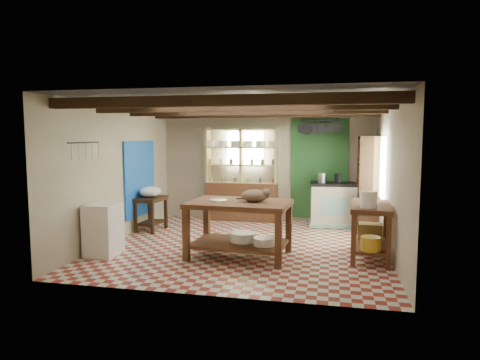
% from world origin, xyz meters
% --- Properties ---
extents(floor, '(5.00, 5.00, 0.02)m').
position_xyz_m(floor, '(0.00, 0.00, -0.01)').
color(floor, maroon).
rests_on(floor, ground).
extents(ceiling, '(5.00, 5.00, 0.02)m').
position_xyz_m(ceiling, '(0.00, 0.00, 2.60)').
color(ceiling, '#46454A').
rests_on(ceiling, wall_back).
extents(wall_back, '(5.00, 0.04, 2.60)m').
position_xyz_m(wall_back, '(0.00, 2.50, 1.30)').
color(wall_back, '#BAAF96').
rests_on(wall_back, floor).
extents(wall_front, '(5.00, 0.04, 2.60)m').
position_xyz_m(wall_front, '(0.00, -2.50, 1.30)').
color(wall_front, '#BAAF96').
rests_on(wall_front, floor).
extents(wall_left, '(0.04, 5.00, 2.60)m').
position_xyz_m(wall_left, '(-2.50, 0.00, 1.30)').
color(wall_left, '#BAAF96').
rests_on(wall_left, floor).
extents(wall_right, '(0.04, 5.00, 2.60)m').
position_xyz_m(wall_right, '(2.50, 0.00, 1.30)').
color(wall_right, '#BAAF96').
rests_on(wall_right, floor).
extents(ceiling_beams, '(5.00, 3.80, 0.15)m').
position_xyz_m(ceiling_beams, '(0.00, 0.00, 2.48)').
color(ceiling_beams, '#372213').
rests_on(ceiling_beams, ceiling).
extents(blue_wall_patch, '(0.04, 1.40, 1.60)m').
position_xyz_m(blue_wall_patch, '(-2.47, 0.90, 1.10)').
color(blue_wall_patch, blue).
rests_on(blue_wall_patch, wall_left).
extents(green_wall_patch, '(1.30, 0.04, 2.30)m').
position_xyz_m(green_wall_patch, '(1.25, 2.47, 1.25)').
color(green_wall_patch, '#205023').
rests_on(green_wall_patch, wall_back).
extents(window_back, '(0.90, 0.02, 0.80)m').
position_xyz_m(window_back, '(-0.50, 2.48, 1.70)').
color(window_back, beige).
rests_on(window_back, wall_back).
extents(window_right, '(0.02, 1.30, 1.20)m').
position_xyz_m(window_right, '(2.48, 1.00, 1.40)').
color(window_right, beige).
rests_on(window_right, wall_right).
extents(utensil_rail, '(0.06, 0.90, 0.28)m').
position_xyz_m(utensil_rail, '(-2.44, -1.20, 1.78)').
color(utensil_rail, black).
rests_on(utensil_rail, wall_left).
extents(pot_rack, '(0.86, 0.12, 0.36)m').
position_xyz_m(pot_rack, '(1.25, 2.05, 2.18)').
color(pot_rack, black).
rests_on(pot_rack, ceiling).
extents(shelving_unit, '(1.70, 0.34, 2.20)m').
position_xyz_m(shelving_unit, '(-0.55, 2.31, 1.10)').
color(shelving_unit, tan).
rests_on(shelving_unit, floor).
extents(tall_rack, '(0.40, 0.86, 2.00)m').
position_xyz_m(tall_rack, '(2.28, 1.80, 1.00)').
color(tall_rack, '#372213').
rests_on(tall_rack, floor).
extents(work_table, '(1.71, 1.20, 0.93)m').
position_xyz_m(work_table, '(0.05, -0.70, 0.47)').
color(work_table, brown).
rests_on(work_table, floor).
extents(stove, '(1.04, 0.74, 0.97)m').
position_xyz_m(stove, '(1.57, 2.15, 0.48)').
color(stove, beige).
rests_on(stove, floor).
extents(prep_table, '(0.54, 0.74, 0.72)m').
position_xyz_m(prep_table, '(-2.20, 0.82, 0.36)').
color(prep_table, '#372213').
rests_on(prep_table, floor).
extents(white_cabinet, '(0.50, 0.60, 0.88)m').
position_xyz_m(white_cabinet, '(-2.22, -1.07, 0.44)').
color(white_cabinet, white).
rests_on(white_cabinet, floor).
extents(right_counter, '(0.71, 1.29, 0.90)m').
position_xyz_m(right_counter, '(2.18, -0.31, 0.45)').
color(right_counter, brown).
rests_on(right_counter, floor).
extents(cat, '(0.47, 0.38, 0.20)m').
position_xyz_m(cat, '(0.30, -0.66, 1.03)').
color(cat, '#8D7052').
rests_on(cat, work_table).
extents(steel_tray, '(0.33, 0.33, 0.02)m').
position_xyz_m(steel_tray, '(-0.30, -0.72, 0.94)').
color(steel_tray, '#B7B8C0').
rests_on(steel_tray, work_table).
extents(basin_large, '(0.46, 0.46, 0.15)m').
position_xyz_m(basin_large, '(0.10, -0.65, 0.32)').
color(basin_large, white).
rests_on(basin_large, work_table).
extents(basin_small, '(0.38, 0.38, 0.13)m').
position_xyz_m(basin_small, '(0.49, -0.82, 0.31)').
color(basin_small, white).
rests_on(basin_small, work_table).
extents(kettle_left, '(0.20, 0.20, 0.21)m').
position_xyz_m(kettle_left, '(1.32, 2.13, 1.07)').
color(kettle_left, '#B7B8C0').
rests_on(kettle_left, stove).
extents(kettle_right, '(0.17, 0.17, 0.20)m').
position_xyz_m(kettle_right, '(1.67, 2.16, 1.07)').
color(kettle_right, black).
rests_on(kettle_right, stove).
extents(enamel_bowl, '(0.49, 0.49, 0.23)m').
position_xyz_m(enamel_bowl, '(-2.20, 0.82, 0.83)').
color(enamel_bowl, white).
rests_on(enamel_bowl, prep_table).
extents(white_bucket, '(0.28, 0.28, 0.26)m').
position_xyz_m(white_bucket, '(2.10, -0.66, 1.03)').
color(white_bucket, white).
rests_on(white_bucket, right_counter).
extents(wicker_basket, '(0.42, 0.34, 0.28)m').
position_xyz_m(wicker_basket, '(2.20, -0.01, 0.38)').
color(wicker_basket, olive).
rests_on(wicker_basket, right_counter).
extents(yellow_tub, '(0.32, 0.32, 0.22)m').
position_xyz_m(yellow_tub, '(2.15, -0.76, 0.35)').
color(yellow_tub, gold).
rests_on(yellow_tub, right_counter).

